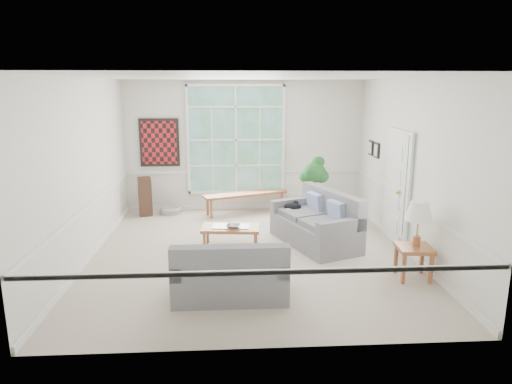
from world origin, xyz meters
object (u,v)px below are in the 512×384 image
end_table (310,209)px  side_table (413,262)px  loveseat_right (315,218)px  loveseat_front (230,268)px  coffee_table (231,237)px

end_table → side_table: side_table is taller
loveseat_right → loveseat_front: (-1.56, -2.08, -0.07)m
coffee_table → side_table: (2.75, -1.56, 0.06)m
loveseat_front → side_table: (2.77, 0.45, -0.17)m
loveseat_front → end_table: size_ratio=3.22×
end_table → side_table: bearing=-72.4°
loveseat_front → end_table: (1.76, 3.62, -0.18)m
coffee_table → end_table: bearing=47.9°
coffee_table → side_table: 3.16m
loveseat_right → coffee_table: loveseat_right is taller
loveseat_right → loveseat_front: loveseat_right is taller
side_table → loveseat_front: bearing=-170.8°
coffee_table → end_table: size_ratio=2.13×
loveseat_front → side_table: bearing=9.4°
loveseat_front → side_table: size_ratio=3.04×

